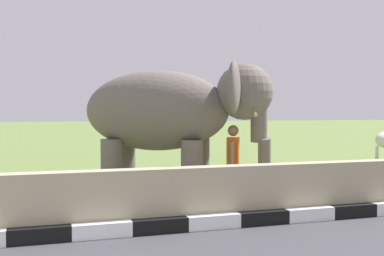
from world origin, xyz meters
The scene contains 4 objects.
striped_curb centered at (-0.35, 3.47, 0.12)m, with size 16.20×0.20×0.24m.
barrier_parapet centered at (2.00, 3.77, 0.50)m, with size 28.00×0.36×1.00m, color tan.
elephant centered at (2.78, 5.84, 1.91)m, with size 3.96×3.41×2.92m.
person_handler centered at (3.92, 5.29, 0.93)m, with size 0.40×0.62×1.66m.
Camera 1 is at (0.18, -3.54, 1.90)m, focal length 43.09 mm.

